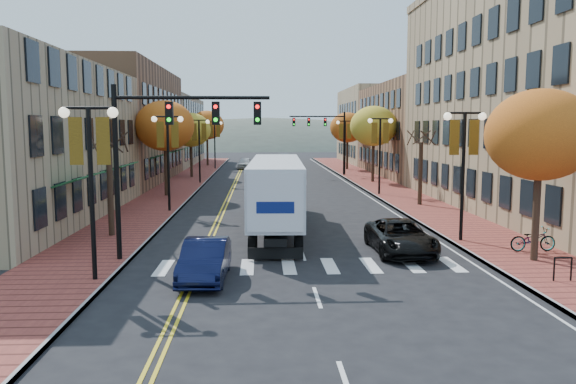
{
  "coord_description": "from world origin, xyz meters",
  "views": [
    {
      "loc": [
        -1.77,
        -19.18,
        5.37
      ],
      "look_at": [
        -0.43,
        8.07,
        2.2
      ],
      "focal_mm": 35.0,
      "sensor_mm": 36.0,
      "label": 1
    }
  ],
  "objects": [
    {
      "name": "lamp_right_c",
      "position": [
        7.5,
        42.0,
        4.29
      ],
      "size": [
        1.96,
        0.36,
        6.05
      ],
      "color": "black",
      "rests_on": "ground"
    },
    {
      "name": "lamp_left_b",
      "position": [
        -7.5,
        16.0,
        4.29
      ],
      "size": [
        1.96,
        0.36,
        6.05
      ],
      "color": "black",
      "rests_on": "ground"
    },
    {
      "name": "ground",
      "position": [
        0.0,
        0.0,
        0.0
      ],
      "size": [
        200.0,
        200.0,
        0.0
      ],
      "primitive_type": "plane",
      "color": "black",
      "rests_on": "ground"
    },
    {
      "name": "lamp_right_b",
      "position": [
        7.5,
        24.0,
        4.29
      ],
      "size": [
        1.96,
        0.36,
        6.05
      ],
      "color": "black",
      "rests_on": "ground"
    },
    {
      "name": "tree_left_b",
      "position": [
        -9.0,
        24.0,
        5.45
      ],
      "size": [
        4.48,
        4.48,
        7.21
      ],
      "color": "#382619",
      "rests_on": "sidewalk_left"
    },
    {
      "name": "sidewalk_right",
      "position": [
        9.0,
        32.5,
        0.07
      ],
      "size": [
        4.0,
        85.0,
        0.15
      ],
      "primitive_type": "cube",
      "color": "brown",
      "rests_on": "ground"
    },
    {
      "name": "car_far_oncoming",
      "position": [
        1.86,
        66.02,
        0.71
      ],
      "size": [
        1.79,
        4.4,
        1.42
      ],
      "primitive_type": "imported",
      "rotation": [
        0.0,
        0.0,
        3.21
      ],
      "color": "#94959B",
      "rests_on": "ground"
    },
    {
      "name": "tree_right_b",
      "position": [
        9.0,
        18.0,
        2.25
      ],
      "size": [
        0.28,
        0.28,
        4.2
      ],
      "color": "#382619",
      "rests_on": "sidewalk_right"
    },
    {
      "name": "building_right_mid",
      "position": [
        18.5,
        42.0,
        5.0
      ],
      "size": [
        15.0,
        24.0,
        10.0
      ],
      "primitive_type": "cube",
      "color": "brown",
      "rests_on": "ground"
    },
    {
      "name": "car_far_silver",
      "position": [
        1.56,
        63.67,
        0.64
      ],
      "size": [
        2.25,
        4.56,
        1.28
      ],
      "primitive_type": "imported",
      "rotation": [
        0.0,
        0.0,
        0.11
      ],
      "color": "#A7A6AE",
      "rests_on": "ground"
    },
    {
      "name": "tree_right_a",
      "position": [
        9.0,
        2.0,
        5.05
      ],
      "size": [
        4.16,
        4.16,
        6.69
      ],
      "color": "#382619",
      "rests_on": "sidewalk_right"
    },
    {
      "name": "navy_sedan",
      "position": [
        -3.74,
        0.29,
        0.71
      ],
      "size": [
        1.63,
        4.36,
        1.42
      ],
      "primitive_type": "imported",
      "rotation": [
        0.0,
        0.0,
        -0.03
      ],
      "color": "black",
      "rests_on": "ground"
    },
    {
      "name": "lamp_left_c",
      "position": [
        -7.5,
        34.0,
        4.29
      ],
      "size": [
        1.96,
        0.36,
        6.05
      ],
      "color": "black",
      "rests_on": "ground"
    },
    {
      "name": "lamp_left_a",
      "position": [
        -7.5,
        0.0,
        4.29
      ],
      "size": [
        1.96,
        0.36,
        6.05
      ],
      "color": "black",
      "rests_on": "ground"
    },
    {
      "name": "lamp_left_d",
      "position": [
        -7.5,
        52.0,
        4.29
      ],
      "size": [
        1.96,
        0.36,
        6.05
      ],
      "color": "black",
      "rests_on": "ground"
    },
    {
      "name": "car_far_white",
      "position": [
        -3.77,
        53.15,
        0.73
      ],
      "size": [
        1.9,
        4.34,
        1.46
      ],
      "primitive_type": "imported",
      "rotation": [
        0.0,
        0.0,
        -0.04
      ],
      "color": "silver",
      "rests_on": "ground"
    },
    {
      "name": "building_left_far",
      "position": [
        -17.0,
        61.0,
        4.75
      ],
      "size": [
        12.0,
        26.0,
        9.5
      ],
      "primitive_type": "cube",
      "color": "#9E8966",
      "rests_on": "ground"
    },
    {
      "name": "tree_right_d",
      "position": [
        9.0,
        50.0,
        5.29
      ],
      "size": [
        4.35,
        4.35,
        7.0
      ],
      "color": "#382619",
      "rests_on": "sidewalk_right"
    },
    {
      "name": "lamp_right_a",
      "position": [
        7.5,
        6.0,
        4.29
      ],
      "size": [
        1.96,
        0.36,
        6.05
      ],
      "color": "black",
      "rests_on": "ground"
    },
    {
      "name": "building_right_far",
      "position": [
        18.5,
        64.0,
        5.5
      ],
      "size": [
        15.0,
        20.0,
        11.0
      ],
      "primitive_type": "cube",
      "color": "#9E8966",
      "rests_on": "ground"
    },
    {
      "name": "black_suv",
      "position": [
        4.19,
        4.12,
        0.71
      ],
      "size": [
        2.37,
        5.09,
        1.41
      ],
      "primitive_type": "imported",
      "rotation": [
        0.0,
        0.0,
        0.0
      ],
      "color": "black",
      "rests_on": "ground"
    },
    {
      "name": "tree_left_a",
      "position": [
        -9.0,
        8.0,
        2.25
      ],
      "size": [
        0.28,
        0.28,
        4.2
      ],
      "color": "#382619",
      "rests_on": "sidewalk_left"
    },
    {
      "name": "bicycle",
      "position": [
        9.69,
        3.53,
        0.66
      ],
      "size": [
        1.96,
        0.72,
        1.02
      ],
      "primitive_type": "imported",
      "rotation": [
        0.0,
        0.0,
        1.59
      ],
      "color": "gray",
      "rests_on": "sidewalk_right"
    },
    {
      "name": "traffic_mast_far",
      "position": [
        5.48,
        42.0,
        4.92
      ],
      "size": [
        6.1,
        0.34,
        7.0
      ],
      "color": "black",
      "rests_on": "ground"
    },
    {
      "name": "building_left_mid",
      "position": [
        -17.0,
        36.0,
        5.5
      ],
      "size": [
        12.0,
        24.0,
        11.0
      ],
      "primitive_type": "cube",
      "color": "brown",
      "rests_on": "ground"
    },
    {
      "name": "tree_left_d",
      "position": [
        -9.0,
        58.0,
        5.6
      ],
      "size": [
        4.61,
        4.61,
        7.42
      ],
      "color": "#382619",
      "rests_on": "sidewalk_left"
    },
    {
      "name": "traffic_mast_near",
      "position": [
        -5.48,
        3.0,
        4.92
      ],
      "size": [
        6.1,
        0.35,
        7.0
      ],
      "color": "black",
      "rests_on": "ground"
    },
    {
      "name": "semi_truck",
      "position": [
        -0.96,
        9.84,
        2.18
      ],
      "size": [
        2.86,
        14.97,
        3.72
      ],
      "rotation": [
        0.0,
        0.0,
        -0.03
      ],
      "color": "black",
      "rests_on": "ground"
    },
    {
      "name": "tree_right_c",
      "position": [
        9.0,
        34.0,
        5.45
      ],
      "size": [
        4.48,
        4.48,
        7.21
      ],
      "color": "#382619",
      "rests_on": "sidewalk_right"
    },
    {
      "name": "tree_left_c",
      "position": [
        -9.0,
        40.0,
        5.05
      ],
      "size": [
        4.16,
        4.16,
        6.69
      ],
      "color": "#382619",
      "rests_on": "sidewalk_left"
    },
    {
      "name": "sidewalk_left",
      "position": [
        -9.0,
        32.5,
        0.07
      ],
      "size": [
        4.0,
        85.0,
        0.15
      ],
      "primitive_type": "cube",
      "color": "brown",
      "rests_on": "ground"
    }
  ]
}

